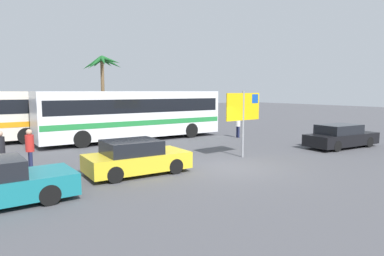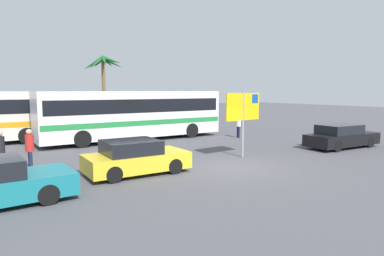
{
  "view_description": "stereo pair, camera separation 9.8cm",
  "coord_description": "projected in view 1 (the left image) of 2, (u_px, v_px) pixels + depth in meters",
  "views": [
    {
      "loc": [
        -8.95,
        -10.4,
        3.2
      ],
      "look_at": [
        0.61,
        3.71,
        1.3
      ],
      "focal_mm": 31.16,
      "sensor_mm": 36.0,
      "label": 1
    },
    {
      "loc": [
        -8.87,
        -10.45,
        3.2
      ],
      "look_at": [
        0.61,
        3.71,
        1.3
      ],
      "focal_mm": 31.16,
      "sensor_mm": 36.0,
      "label": 2
    }
  ],
  "objects": [
    {
      "name": "ferry_sign",
      "position": [
        244.0,
        109.0,
        15.96
      ],
      "size": [
        2.2,
        0.22,
        3.2
      ],
      "rotation": [
        0.0,
        0.0,
        0.07
      ],
      "color": "gray",
      "rests_on": "ground"
    },
    {
      "name": "pedestrian_near_sign",
      "position": [
        30.0,
        147.0,
        13.03
      ],
      "size": [
        0.32,
        0.32,
        1.72
      ],
      "rotation": [
        0.0,
        0.0,
        3.18
      ],
      "color": "#1E2347",
      "rests_on": "ground"
    },
    {
      "name": "pedestrian_by_bus",
      "position": [
        0.0,
        149.0,
        12.6
      ],
      "size": [
        0.32,
        0.32,
        1.7
      ],
      "rotation": [
        0.0,
        0.0,
        3.76
      ],
      "color": "#706656",
      "rests_on": "ground"
    },
    {
      "name": "bus_rear_coach",
      "position": [
        82.0,
        112.0,
        22.99
      ],
      "size": [
        11.98,
        2.58,
        3.17
      ],
      "color": "silver",
      "rests_on": "ground"
    },
    {
      "name": "car_black",
      "position": [
        341.0,
        136.0,
        18.84
      ],
      "size": [
        4.69,
        1.98,
        1.32
      ],
      "rotation": [
        0.0,
        0.0,
        -0.07
      ],
      "color": "black",
      "rests_on": "ground"
    },
    {
      "name": "palm_tree_inland",
      "position": [
        103.0,
        68.0,
        30.69
      ],
      "size": [
        3.78,
        4.06,
        6.44
      ],
      "color": "brown",
      "rests_on": "ground"
    },
    {
      "name": "bus_front_coach",
      "position": [
        134.0,
        113.0,
        21.66
      ],
      "size": [
        11.98,
        2.58,
        3.17
      ],
      "color": "white",
      "rests_on": "ground"
    },
    {
      "name": "car_yellow",
      "position": [
        136.0,
        158.0,
        12.87
      ],
      "size": [
        3.96,
        1.98,
        1.32
      ],
      "rotation": [
        0.0,
        0.0,
        -0.03
      ],
      "color": "yellow",
      "rests_on": "ground"
    },
    {
      "name": "pedestrian_crossing_lot",
      "position": [
        238.0,
        124.0,
        22.9
      ],
      "size": [
        0.32,
        0.32,
        1.59
      ],
      "rotation": [
        0.0,
        0.0,
        3.01
      ],
      "color": "#1E2347",
      "rests_on": "ground"
    },
    {
      "name": "ground",
      "position": [
        230.0,
        168.0,
        13.9
      ],
      "size": [
        120.0,
        120.0,
        0.0
      ],
      "primitive_type": "plane",
      "color": "#4C4C51"
    }
  ]
}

